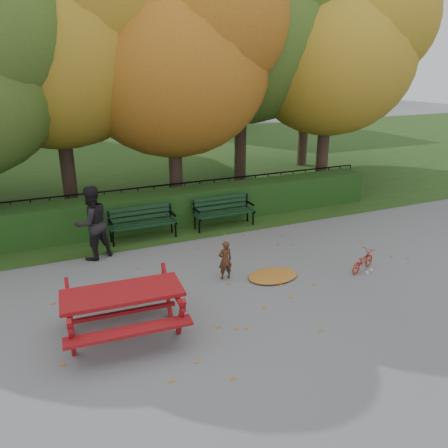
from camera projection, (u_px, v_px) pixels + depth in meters
name	position (u px, v px, depth m)	size (l,w,h in m)	color
ground	(246.00, 288.00, 9.30)	(90.00, 90.00, 0.00)	slate
grass_strip	(117.00, 163.00, 21.33)	(90.00, 90.00, 0.00)	#1E3611
building_right	(178.00, 46.00, 34.38)	(9.00, 6.00, 12.00)	tan
hedge	(178.00, 207.00, 13.00)	(13.00, 0.90, 1.00)	black
iron_fence	(170.00, 199.00, 13.67)	(14.00, 0.04, 1.02)	black
tree_b	(65.00, 30.00, 12.33)	(6.72, 6.40, 8.79)	black
tree_c	(184.00, 53.00, 13.10)	(6.30, 6.00, 8.00)	black
tree_d	(255.00, 19.00, 14.96)	(7.14, 6.80, 9.58)	black
tree_e	(342.00, 47.00, 15.02)	(6.09, 5.80, 8.16)	black
tree_g	(318.00, 44.00, 19.05)	(6.30, 6.00, 8.55)	black
bench_left	(142.00, 220.00, 11.81)	(1.80, 0.57, 0.88)	black
bench_right	(223.00, 209.00, 12.72)	(1.80, 0.57, 0.88)	black
picnic_table	(123.00, 301.00, 7.44)	(2.12, 1.76, 0.98)	maroon
leaf_pile	(273.00, 276.00, 9.75)	(1.17, 0.81, 0.08)	brown
leaf_scatter	(240.00, 282.00, 9.56)	(9.00, 5.70, 0.01)	brown
child	(225.00, 260.00, 9.57)	(0.32, 0.21, 0.89)	#3E2214
adult	(92.00, 223.00, 10.45)	(0.88, 0.69, 1.82)	black
bicycle	(363.00, 261.00, 10.03)	(0.31, 0.90, 0.47)	#A11F0E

